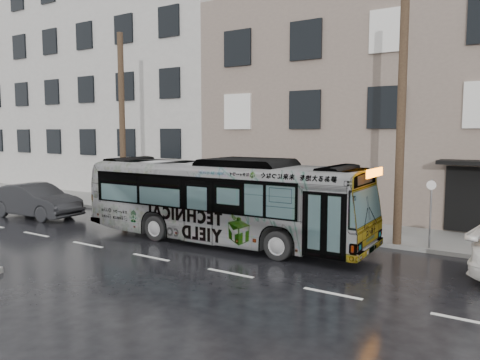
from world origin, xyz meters
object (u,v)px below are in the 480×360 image
Objects in this scene: utility_pole_front at (401,118)px; sign_post at (430,214)px; dark_sedan at (35,201)px; utility_pole_rear at (122,122)px; bus at (221,200)px.

sign_post is (1.10, 0.00, -3.30)m from utility_pole_front.
dark_sedan is (-17.55, -3.47, -0.53)m from sign_post.
utility_pole_front is 14.00m from utility_pole_rear.
utility_pole_front is 0.79× the size of bus.
sign_post is 7.45m from bus.
utility_pole_front is 1.00× the size of utility_pole_rear.
dark_sedan is (-16.45, -3.47, -3.83)m from utility_pole_front.
sign_post is at bearing 0.00° from utility_pole_rear.
utility_pole_front reaches higher than bus.
utility_pole_rear is 5.72m from dark_sedan.
bus is (-5.84, -2.68, -3.05)m from utility_pole_front.
bus is (-6.94, -2.68, 0.25)m from sign_post.
utility_pole_rear reaches higher than sign_post.
utility_pole_front is at bearing -82.70° from dark_sedan.
dark_sedan is (-2.45, -3.47, -3.83)m from utility_pole_rear.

